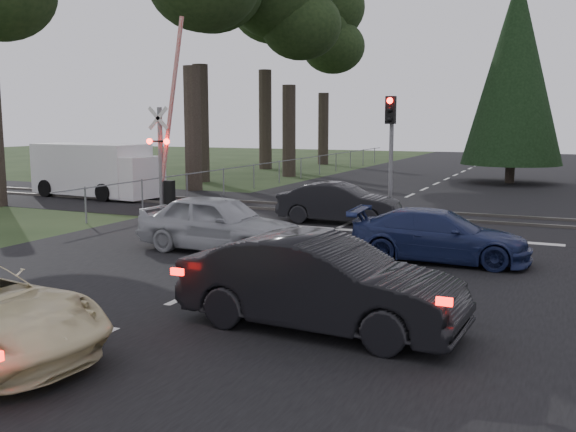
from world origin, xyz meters
The scene contains 17 objects.
ground centered at (0.00, 0.00, 0.00)m, with size 120.00×120.00×0.00m, color #233518.
road centered at (0.00, 10.00, 0.01)m, with size 14.00×100.00×0.01m, color black.
rail_corridor centered at (0.00, 12.00, 0.01)m, with size 120.00×8.00×0.01m, color black.
stop_line centered at (0.00, 8.20, 0.01)m, with size 13.00×0.35×0.00m, color silver.
rail_near centered at (0.00, 11.20, 0.05)m, with size 120.00×0.12×0.10m, color #59544C.
rail_far centered at (0.00, 12.80, 0.05)m, with size 120.00×0.12×0.10m, color #59544C.
crossing_signal centered at (-7.27, 9.79, 2.06)m, with size 1.62×0.38×6.96m.
traffic_signal_center centered at (1.00, 10.68, 2.81)m, with size 0.32×0.48×4.10m.
euc_tree_c centered at (-9.00, 25.00, 9.51)m, with size 6.00×6.00×13.20m.
euc_tree_e centered at (-11.00, 36.00, 9.51)m, with size 6.00×6.00×13.20m.
conifer_tree centered at (3.50, 26.00, 5.99)m, with size 5.20×5.20×11.00m.
fence_left centered at (-7.80, 22.50, 0.00)m, with size 0.10×36.00×1.20m, color slate, non-canonical shape.
dark_hatchback centered at (3.01, -0.91, 0.75)m, with size 1.58×4.54×1.50m, color black.
silver_car centered at (-1.57, 3.80, 0.73)m, with size 1.72×4.27×1.45m, color #9EA1A5.
blue_sedan centered at (3.76, 4.94, 0.61)m, with size 1.71×4.20×1.22m, color navy.
dark_car_far centered at (-0.30, 9.39, 0.65)m, with size 1.38×3.96×1.30m, color black.
white_van centered at (-12.19, 11.87, 1.17)m, with size 6.08×2.69×2.31m.
Camera 1 is at (6.54, -10.14, 3.30)m, focal length 40.00 mm.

